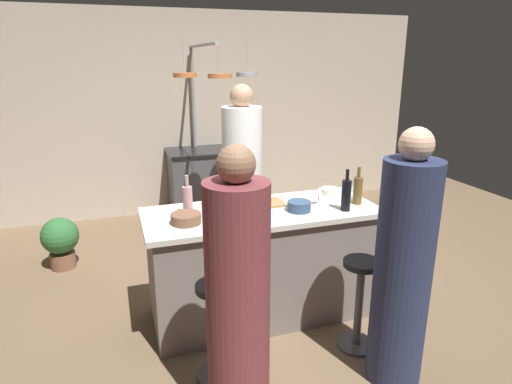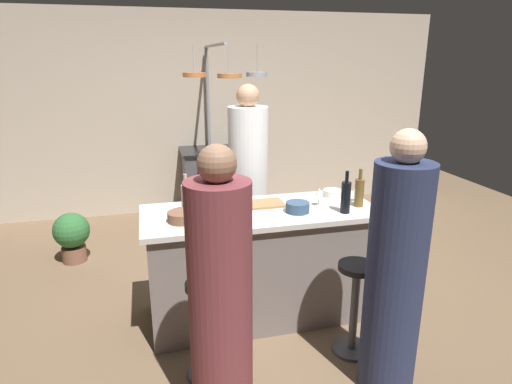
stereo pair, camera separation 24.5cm
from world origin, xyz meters
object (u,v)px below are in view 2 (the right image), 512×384
object	(u,v)px
mixing_bowl_blue	(298,207)
bar_stool_right	(355,304)
chef	(248,185)
mixing_bowl_ceramic	(333,193)
wine_bottle_amber	(359,192)
mixing_bowl_wooden	(183,217)
wine_bottle_rose	(186,198)
wine_glass_near_left_guest	(357,189)
potted_plant	(72,234)
wine_bottle_dark	(346,197)
stove_range	(213,183)
wine_glass_near_right_guest	(319,193)
pepper_mill	(223,210)
guest_right	(395,276)
guest_left	(221,305)
cutting_board	(263,204)
bar_stool_left	(207,325)

from	to	relation	value
mixing_bowl_blue	bar_stool_right	bearing A→B (deg)	-63.35
chef	mixing_bowl_ceramic	xyz separation A→B (m)	(0.56, -0.73, 0.10)
chef	wine_bottle_amber	distance (m)	1.22
mixing_bowl_wooden	wine_bottle_rose	bearing A→B (deg)	75.22
wine_glass_near_left_guest	mixing_bowl_wooden	bearing A→B (deg)	-175.47
potted_plant	mixing_bowl_ceramic	distance (m)	2.67
wine_bottle_dark	wine_bottle_rose	xyz separation A→B (m)	(-1.15, 0.28, -0.01)
potted_plant	stove_range	bearing A→B (deg)	32.75
wine_glass_near_right_guest	chef	bearing A→B (deg)	110.79
mixing_bowl_wooden	wine_bottle_dark	bearing A→B (deg)	-5.37
pepper_mill	mixing_bowl_ceramic	bearing A→B (deg)	21.95
mixing_bowl_blue	guest_right	bearing A→B (deg)	-69.70
guest_left	mixing_bowl_wooden	distance (m)	0.94
chef	wine_bottle_rose	bearing A→B (deg)	-128.57
wine_bottle_rose	mixing_bowl_ceramic	world-z (taller)	wine_bottle_rose
wine_bottle_amber	chef	bearing A→B (deg)	122.66
cutting_board	mixing_bowl_blue	size ratio (longest dim) A/B	1.80
bar_stool_right	bar_stool_left	size ratio (longest dim) A/B	1.00
pepper_mill	wine_glass_near_left_guest	size ratio (longest dim) A/B	1.44
stove_range	wine_bottle_amber	xyz separation A→B (m)	(0.77, -2.55, 0.57)
stove_range	mixing_bowl_ceramic	size ratio (longest dim) A/B	5.59
mixing_bowl_wooden	cutting_board	bearing A→B (deg)	17.93
bar_stool_left	bar_stool_right	bearing A→B (deg)	0.00
wine_bottle_rose	wine_bottle_amber	xyz separation A→B (m)	(1.32, -0.17, -0.00)
guest_right	mixing_bowl_ceramic	xyz separation A→B (m)	(0.10, 1.16, 0.16)
cutting_board	guest_left	bearing A→B (deg)	-115.64
pepper_mill	potted_plant	bearing A→B (deg)	128.34
guest_left	potted_plant	xyz separation A→B (m)	(-1.13, 2.42, -0.45)
wine_glass_near_right_guest	guest_left	bearing A→B (deg)	-133.77
bar_stool_left	wine_bottle_rose	xyz separation A→B (m)	(-0.04, 0.69, 0.64)
potted_plant	mixing_bowl_ceramic	bearing A→B (deg)	-28.08
wine_glass_near_right_guest	mixing_bowl_wooden	xyz separation A→B (m)	(-1.07, -0.09, -0.07)
wine_glass_near_left_guest	bar_stool_right	bearing A→B (deg)	-114.56
cutting_board	wine_glass_near_left_guest	world-z (taller)	wine_glass_near_left_guest
pepper_mill	wine_glass_near_right_guest	world-z (taller)	pepper_mill
stove_range	wine_bottle_rose	distance (m)	2.50
pepper_mill	mixing_bowl_blue	world-z (taller)	pepper_mill
wine_glass_near_right_guest	mixing_bowl_blue	size ratio (longest dim) A/B	0.82
cutting_board	wine_bottle_rose	size ratio (longest dim) A/B	1.06
potted_plant	wine_glass_near_right_guest	size ratio (longest dim) A/B	3.56
bar_stool_right	wine_bottle_dark	world-z (taller)	wine_bottle_dark
chef	guest_right	distance (m)	1.94
wine_bottle_rose	pepper_mill	bearing A→B (deg)	-51.89
stove_range	mixing_bowl_blue	size ratio (longest dim) A/B	5.02
chef	mixing_bowl_wooden	world-z (taller)	chef
cutting_board	mixing_bowl_blue	distance (m)	0.31
chef	potted_plant	distance (m)	1.88
stove_range	potted_plant	distance (m)	1.92
pepper_mill	bar_stool_right	bearing A→B (deg)	-25.82
guest_left	pepper_mill	xyz separation A→B (m)	(0.16, 0.79, 0.25)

